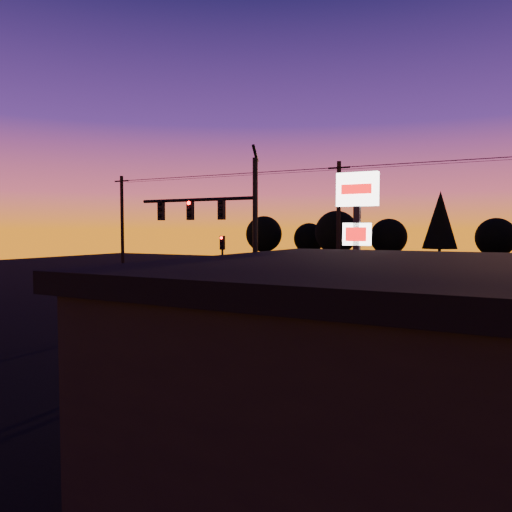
% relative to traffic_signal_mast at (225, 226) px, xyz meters
% --- Properties ---
extents(ground, '(120.00, 120.00, 0.00)m').
position_rel_traffic_signal_mast_xyz_m(ground, '(0.10, -3.99, -4.94)').
color(ground, black).
rests_on(ground, ground).
extents(lane_arrow, '(1.20, 3.10, 0.01)m').
position_rel_traffic_signal_mast_xyz_m(lane_arrow, '(0.60, -2.33, -4.93)').
color(lane_arrow, beige).
rests_on(lane_arrow, ground).
extents(traffic_signal_mast, '(6.79, 0.52, 8.58)m').
position_rel_traffic_signal_mast_xyz_m(traffic_signal_mast, '(0.00, 0.00, 0.00)').
color(traffic_signal_mast, black).
rests_on(traffic_signal_mast, ground).
extents(secondary_signal, '(0.30, 0.31, 4.35)m').
position_rel_traffic_signal_mast_xyz_m(secondary_signal, '(-4.90, 7.49, -2.07)').
color(secondary_signal, black).
rests_on(secondary_signal, ground).
extents(pylon_sign, '(1.50, 0.28, 6.80)m').
position_rel_traffic_signal_mast_xyz_m(pylon_sign, '(7.10, -2.49, -0.02)').
color(pylon_sign, black).
rests_on(pylon_sign, ground).
extents(utility_pole_0, '(1.40, 0.26, 9.00)m').
position_rel_traffic_signal_mast_xyz_m(utility_pole_0, '(-15.90, 10.01, -0.34)').
color(utility_pole_0, black).
rests_on(utility_pole_0, ground).
extents(utility_pole_1, '(1.40, 0.26, 9.00)m').
position_rel_traffic_signal_mast_xyz_m(utility_pole_1, '(2.10, 10.01, -0.34)').
color(utility_pole_1, black).
rests_on(utility_pole_1, ground).
extents(power_wires, '(36.00, 1.22, 0.07)m').
position_rel_traffic_signal_mast_xyz_m(power_wires, '(2.10, 10.01, 3.63)').
color(power_wires, black).
rests_on(power_wires, ground).
extents(bollard, '(0.29, 0.29, 0.87)m').
position_rel_traffic_signal_mast_xyz_m(bollard, '(-4.19, -3.98, -4.50)').
color(bollard, '#AE8D00').
rests_on(bollard, ground).
extents(tree_0, '(5.36, 5.36, 6.74)m').
position_rel_traffic_signal_mast_xyz_m(tree_0, '(-21.90, 46.01, -0.88)').
color(tree_0, black).
rests_on(tree_0, ground).
extents(tree_1, '(4.54, 4.54, 5.71)m').
position_rel_traffic_signal_mast_xyz_m(tree_1, '(-15.90, 49.01, -1.50)').
color(tree_1, black).
rests_on(tree_1, ground).
extents(tree_2, '(5.77, 5.78, 7.26)m').
position_rel_traffic_signal_mast_xyz_m(tree_2, '(-9.90, 44.01, -0.57)').
color(tree_2, black).
rests_on(tree_2, ground).
extents(tree_3, '(4.95, 4.95, 6.22)m').
position_rel_traffic_signal_mast_xyz_m(tree_3, '(-3.90, 48.01, -1.19)').
color(tree_3, black).
rests_on(tree_3, ground).
extents(tree_4, '(4.18, 4.18, 9.50)m').
position_rel_traffic_signal_mast_xyz_m(tree_4, '(3.10, 45.01, 0.99)').
color(tree_4, black).
rests_on(tree_4, ground).
extents(tree_5, '(4.95, 4.95, 6.22)m').
position_rel_traffic_signal_mast_xyz_m(tree_5, '(9.10, 50.01, -1.19)').
color(tree_5, black).
rests_on(tree_5, ground).
extents(car_left, '(3.69, 1.54, 1.25)m').
position_rel_traffic_signal_mast_xyz_m(car_left, '(-6.90, 3.84, -4.31)').
color(car_left, black).
rests_on(car_left, ground).
extents(car_right, '(5.18, 3.29, 1.40)m').
position_rel_traffic_signal_mast_xyz_m(car_right, '(5.13, 6.20, -4.24)').
color(car_right, black).
rests_on(car_right, ground).
extents(suv_parked, '(2.33, 4.81, 1.32)m').
position_rel_traffic_signal_mast_xyz_m(suv_parked, '(9.76, -7.25, -4.28)').
color(suv_parked, black).
rests_on(suv_parked, ground).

